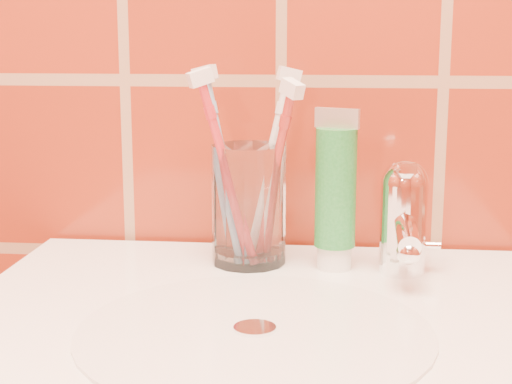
# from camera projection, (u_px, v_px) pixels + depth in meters

# --- Properties ---
(glass_tumbler) EXTENTS (0.10, 0.10, 0.13)m
(glass_tumbler) POSITION_uv_depth(u_px,v_px,m) (249.00, 205.00, 0.84)
(glass_tumbler) COLOR white
(glass_tumbler) RESTS_ON pedestal_sink
(toothpaste_tube) EXTENTS (0.05, 0.04, 0.17)m
(toothpaste_tube) POSITION_uv_depth(u_px,v_px,m) (335.00, 195.00, 0.82)
(toothpaste_tube) COLOR white
(toothpaste_tube) RESTS_ON pedestal_sink
(faucet) EXTENTS (0.05, 0.11, 0.12)m
(faucet) POSITION_uv_depth(u_px,v_px,m) (404.00, 214.00, 0.80)
(faucet) COLOR white
(faucet) RESTS_ON pedestal_sink
(toothbrush_0) EXTENTS (0.10, 0.09, 0.22)m
(toothbrush_0) POSITION_uv_depth(u_px,v_px,m) (268.00, 166.00, 0.85)
(toothbrush_0) COLOR silver
(toothbrush_0) RESTS_ON glass_tumbler
(toothbrush_1) EXTENTS (0.13, 0.12, 0.22)m
(toothbrush_1) POSITION_uv_depth(u_px,v_px,m) (227.00, 172.00, 0.81)
(toothbrush_1) COLOR red
(toothbrush_1) RESTS_ON glass_tumbler
(toothbrush_2) EXTENTS (0.13, 0.14, 0.22)m
(toothbrush_2) POSITION_uv_depth(u_px,v_px,m) (273.00, 176.00, 0.82)
(toothbrush_2) COLOR #A82A24
(toothbrush_2) RESTS_ON glass_tumbler
(toothbrush_3) EXTENTS (0.11, 0.10, 0.22)m
(toothbrush_3) POSITION_uv_depth(u_px,v_px,m) (225.00, 168.00, 0.83)
(toothbrush_3) COLOR #7EB0E0
(toothbrush_3) RESTS_ON glass_tumbler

